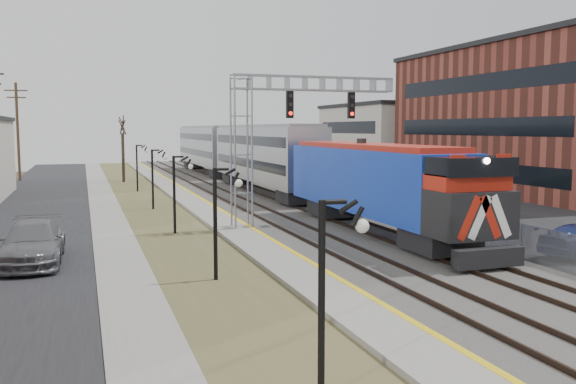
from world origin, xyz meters
name	(u,v)px	position (x,y,z in m)	size (l,w,h in m)	color
street_west	(27,222)	(-11.50, 35.00, 0.02)	(7.00, 120.00, 0.04)	black
sidewalk	(108,218)	(-7.00, 35.00, 0.04)	(2.00, 120.00, 0.08)	gray
grass_median	(159,216)	(-4.00, 35.00, 0.03)	(4.00, 120.00, 0.06)	#4E4F2A
platform	(207,212)	(-1.00, 35.00, 0.12)	(2.00, 120.00, 0.24)	gray
ballast_bed	(282,209)	(4.00, 35.00, 0.10)	(8.00, 120.00, 0.20)	#595651
parking_lot	(440,203)	(16.00, 35.00, 0.02)	(16.00, 120.00, 0.04)	black
platform_edge	(220,209)	(-0.12, 35.00, 0.24)	(0.24, 120.00, 0.01)	gold
track_near	(253,208)	(2.00, 35.00, 0.28)	(1.58, 120.00, 0.15)	#2D2119
track_far	(303,205)	(5.50, 35.00, 0.28)	(1.58, 120.00, 0.15)	#2D2119
train	(251,157)	(5.50, 48.40, 2.88)	(3.00, 63.05, 5.33)	#1639B7
signal_gantry	(273,124)	(1.22, 27.99, 5.59)	(9.00, 1.07, 8.15)	gray
lampposts	(214,224)	(-4.00, 18.29, 2.00)	(0.14, 62.14, 4.00)	black
fence	(341,196)	(8.20, 35.00, 0.80)	(0.04, 120.00, 1.60)	gray
bare_trees	(10,171)	(-12.66, 38.91, 2.70)	(12.30, 42.30, 5.95)	#382D23
car_lot_e	(475,209)	(12.89, 26.57, 0.78)	(1.84, 4.57, 1.56)	gray
car_lot_f	(378,189)	(13.45, 39.83, 0.69)	(1.46, 4.18, 1.38)	#0C3C17
car_street_b	(33,244)	(-10.31, 23.01, 0.81)	(2.28, 5.61, 1.63)	slate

